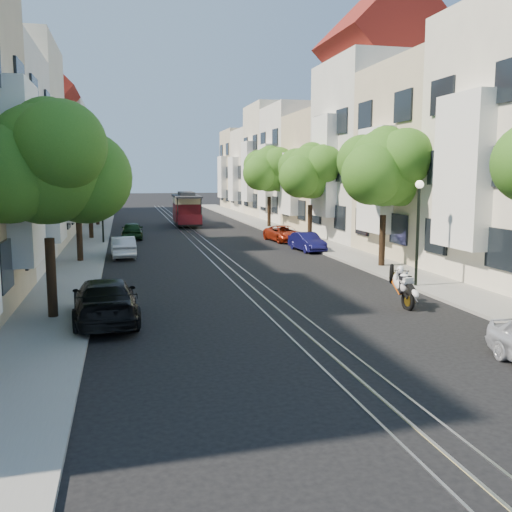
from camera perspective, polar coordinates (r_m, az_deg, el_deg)
ground at (r=44.80m, az=-6.69°, el=2.32°), size 200.00×200.00×0.00m
sidewalk_east at (r=46.16m, az=2.30°, el=2.61°), size 2.50×80.00×0.12m
sidewalk_west at (r=44.57m, az=-15.99°, el=2.10°), size 2.50×80.00×0.12m
rail_left at (r=44.74m, az=-7.39°, el=2.31°), size 0.06×80.00×0.02m
rail_slot at (r=44.80m, az=-6.69°, el=2.33°), size 0.06×80.00×0.02m
rail_right at (r=44.86m, az=-5.99°, el=2.35°), size 0.06×80.00×0.02m
lane_line at (r=44.80m, az=-6.69°, el=2.32°), size 0.08×80.00×0.01m
townhouses_east at (r=47.31m, az=7.83°, el=8.89°), size 7.75×72.00×12.00m
townhouses_west at (r=44.75m, az=-22.23°, el=8.28°), size 7.75×72.00×11.76m
tree_e_b at (r=28.07m, az=12.85°, el=8.42°), size 4.93×4.08×6.68m
tree_e_c at (r=38.28m, az=5.58°, el=8.25°), size 4.84×3.99×6.52m
tree_e_d at (r=48.83m, az=1.41°, el=8.56°), size 5.01×4.16×6.85m
tree_w_a at (r=18.40m, az=-20.11°, el=8.40°), size 4.93×4.08×6.68m
tree_w_b at (r=30.35m, az=-17.37°, el=7.59°), size 4.72×3.87×6.27m
tree_w_c at (r=41.33m, az=-16.31°, el=8.60°), size 5.13×4.28×7.09m
tree_w_d at (r=52.31m, az=-15.65°, el=7.95°), size 4.84×3.99×6.52m
lamp_east at (r=23.27m, az=15.92°, el=3.76°), size 0.32×0.32×4.16m
lamp_west at (r=38.35m, az=-15.16°, el=5.39°), size 0.32×0.32×4.16m
sportbike_rider at (r=20.08m, az=14.36°, el=-2.71°), size 0.51×1.86×1.46m
cable_car at (r=51.06m, az=-6.97°, el=4.84°), size 2.43×7.17×2.73m
parked_car_e_mid at (r=33.93m, az=5.13°, el=1.42°), size 1.49×3.43×1.10m
parked_car_e_far at (r=38.68m, az=2.81°, el=2.25°), size 2.24×4.06×1.08m
parked_car_w_near at (r=18.08m, az=-14.86°, el=-4.31°), size 2.17×4.80×1.36m
parked_car_w_mid at (r=32.02m, az=-13.15°, el=0.90°), size 1.41×3.58×1.16m
parked_car_w_far at (r=41.07m, az=-12.27°, el=2.52°), size 1.60×3.67×1.23m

